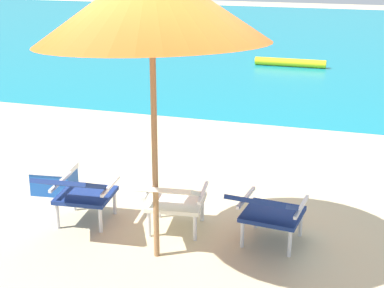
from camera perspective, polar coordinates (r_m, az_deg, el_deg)
name	(u,v)px	position (r m, az deg, el deg)	size (l,w,h in m)	color
ground_plane	(258,119)	(9.34, 6.50, 2.41)	(40.00, 40.00, 0.00)	#CCB78E
ocean_band	(316,39)	(17.81, 11.96, 9.99)	(40.00, 18.00, 0.01)	teal
swim_buoy	(290,62)	(13.55, 9.55, 7.85)	(0.18, 0.18, 1.60)	yellow
lounge_chair_left	(78,190)	(5.69, -11.02, -4.47)	(0.62, 0.92, 0.68)	navy
lounge_chair_center	(172,197)	(5.44, -1.93, -5.23)	(0.64, 0.93, 0.68)	silver
lounge_chair_right	(268,209)	(5.25, 7.42, -6.33)	(0.62, 0.92, 0.68)	navy
beach_umbrella_center	(151,2)	(4.64, -3.98, 13.61)	(2.65, 2.65, 2.58)	olive
cooler_box	(54,179)	(6.68, -13.30, -3.30)	(0.51, 0.38, 0.32)	#194CA5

